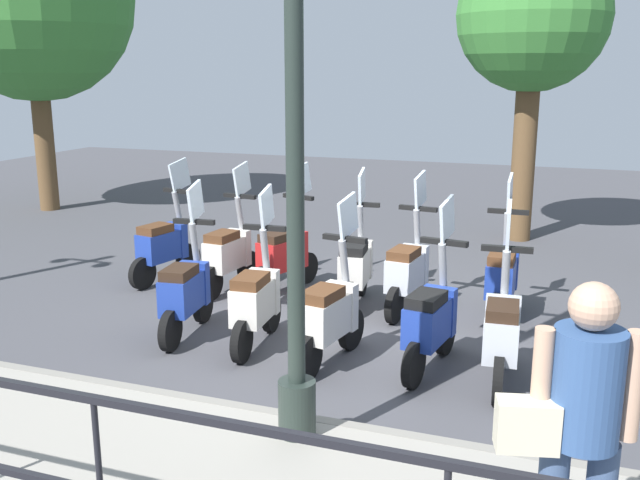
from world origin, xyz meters
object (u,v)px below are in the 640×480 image
scooter_near_4 (186,290)px  scooter_far_2 (356,265)px  lamp_post_near (295,163)px  scooter_near_2 (330,314)px  scooter_far_1 (408,270)px  tree_large (32,0)px  scooter_far_4 (229,252)px  scooter_near_0 (502,330)px  scooter_near_1 (431,319)px  scooter_near_3 (256,299)px  pedestrian_with_bag (579,421)px  scooter_far_5 (165,244)px  tree_distant (533,19)px  scooter_far_3 (285,253)px  scooter_far_0 (502,275)px

scooter_near_4 → scooter_far_2: same height
scooter_far_2 → lamp_post_near: bearing=-177.1°
scooter_near_2 → scooter_far_1: (1.66, -0.34, 0.00)m
tree_large → scooter_far_4: (-3.48, -5.64, -3.37)m
scooter_far_4 → scooter_near_0: bearing=-109.5°
scooter_near_0 → scooter_near_1: 0.62m
scooter_near_3 → scooter_far_2: (1.50, -0.55, 0.00)m
lamp_post_near → pedestrian_with_bag: (-1.03, -1.80, -0.98)m
pedestrian_with_bag → scooter_far_5: bearing=34.5°
tree_distant → scooter_far_4: bearing=142.1°
lamp_post_near → scooter_near_4: bearing=47.3°
scooter_far_1 → scooter_far_4: size_ratio=1.00×
scooter_near_4 → scooter_far_5: bearing=30.9°
lamp_post_near → scooter_far_4: lamp_post_near is taller
scooter_near_4 → scooter_far_4: same height
scooter_far_4 → scooter_near_3: bearing=-139.3°
scooter_far_2 → scooter_far_3: size_ratio=1.00×
scooter_near_4 → scooter_far_3: same height
tree_large → scooter_far_0: size_ratio=3.70×
scooter_far_0 → scooter_far_2: 1.61m
scooter_near_1 → scooter_near_4: size_ratio=1.00×
scooter_near_4 → scooter_near_2: bearing=-103.4°
scooter_near_4 → scooter_far_1: same height
scooter_near_3 → scooter_far_5: (1.61, 2.02, 0.00)m
tree_large → scooter_far_2: bearing=-115.8°
pedestrian_with_bag → scooter_far_1: (4.24, 1.76, -0.60)m
scooter_far_0 → scooter_far_5: 4.17m
scooter_near_3 → scooter_far_3: (1.73, 0.43, 0.00)m
scooter_near_4 → scooter_far_5: (1.59, 1.24, 0.00)m
scooter_far_3 → scooter_far_4: size_ratio=1.00×
tree_large → scooter_near_3: bearing=-126.8°
scooter_near_3 → scooter_far_5: size_ratio=1.00×
scooter_near_1 → scooter_near_0: bearing=-88.2°
scooter_near_4 → tree_distant: bearing=-34.0°
pedestrian_with_bag → scooter_near_1: size_ratio=1.03×
scooter_far_4 → scooter_far_5: (0.08, 0.95, 0.00)m
scooter_near_1 → scooter_far_2: bearing=46.2°
scooter_near_2 → scooter_far_5: size_ratio=1.00×
scooter_near_2 → pedestrian_with_bag: bearing=-131.2°
scooter_near_2 → scooter_far_1: same height
scooter_near_4 → scooter_far_0: same height
tree_distant → scooter_far_2: 5.16m
lamp_post_near → scooter_far_3: (3.46, 1.53, -1.58)m
pedestrian_with_bag → scooter_far_1: 4.63m
tree_distant → scooter_far_0: tree_distant is taller
scooter_near_2 → scooter_far_0: 2.25m
scooter_near_0 → scooter_far_2: bearing=44.4°
scooter_far_3 → scooter_far_5: same height
pedestrian_with_bag → scooter_far_0: bearing=-4.2°
scooter_near_1 → scooter_near_3: (-0.01, 1.70, 0.00)m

